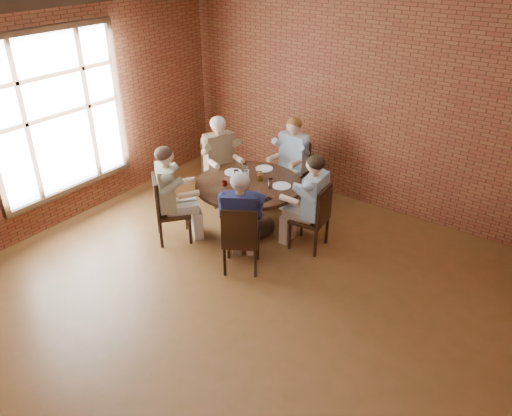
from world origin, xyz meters
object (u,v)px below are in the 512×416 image
Objects in this scene: chair_e at (240,237)px; diner_d at (171,195)px; chair_a at (316,215)px; diner_c at (221,161)px; diner_b at (291,161)px; diner_a at (310,203)px; dining_table at (249,197)px; chair_c at (218,169)px; diner_e at (241,222)px; chair_d at (165,207)px; smartphone at (267,200)px; chair_b at (294,169)px.

diner_d is at bearing -34.81° from chair_e.
diner_c reaches higher than chair_a.
diner_a is at bearing -46.94° from diner_b.
diner_a reaches higher than dining_table.
diner_c is at bearing -90.00° from chair_c.
chair_e is (1.46, -1.37, -0.19)m from diner_c.
chair_a is 1.98m from diner_c.
diner_c is at bearing -73.80° from diner_e.
chair_e is at bearing -140.98° from chair_d.
smartphone is (1.48, -0.75, 0.23)m from chair_c.
dining_table is at bearing -90.00° from diner_a.
chair_c is 2.01m from diner_e.
chair_b is 2.23m from chair_e.
diner_c is (-1.94, 0.32, 0.19)m from chair_a.
diner_a is 0.98× the size of diner_d.
diner_c is at bearing 162.73° from smartphone.
diner_e is (1.22, 0.01, -0.01)m from diner_d.
diner_e is at bearing -106.45° from diner_c.
chair_c reaches higher than chair_d.
chair_d is 0.20m from diner_d.
chair_e is at bearing -75.24° from chair_b.
diner_d is at bearing -128.97° from dining_table.
diner_d reaches higher than diner_a.
diner_e is 0.58m from smartphone.
diner_b is 2.10m from diner_d.
diner_a reaches higher than smartphone.
chair_c is (-0.97, -0.75, 0.01)m from chair_b.
diner_e is at bearing -58.53° from dining_table.
chair_d is at bearing -110.26° from diner_b.
diner_b is 2.05m from diner_e.
chair_a is 0.69× the size of diner_b.
diner_b is 1.18m from chair_c.
chair_e is (-0.39, -1.04, -0.17)m from diner_a.
diner_a is 1.49m from chair_b.
chair_b is 2.15m from diner_e.
chair_b is (-0.97, 1.12, -0.17)m from diner_a.
chair_b is 1.60m from smartphone.
diner_b is 1.41× the size of chair_c.
diner_e is (0.53, -2.08, 0.17)m from chair_b.
chair_b is 2.20m from diner_d.
chair_e is (0.57, -0.93, -0.01)m from dining_table.
diner_b is at bearing -105.86° from chair_e.
chair_c is 1.02× the size of chair_e.
diner_d is 1.02× the size of diner_e.
diner_c reaches higher than smartphone.
chair_e is at bearing -144.36° from diner_d.
diner_e is (0.52, -0.86, 0.16)m from dining_table.
chair_a is at bearing 90.00° from diner_a.
diner_d reaches higher than diner_b.
chair_b is at bearing -22.36° from diner_c.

